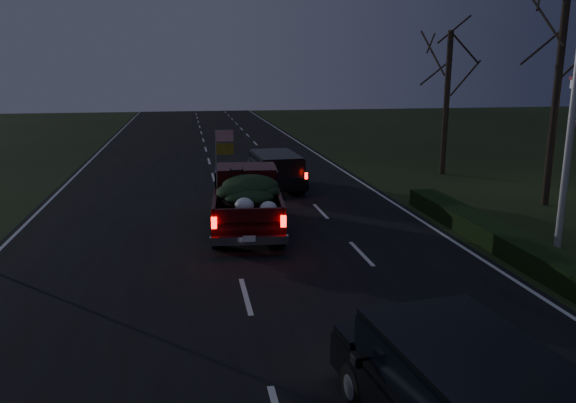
{
  "coord_description": "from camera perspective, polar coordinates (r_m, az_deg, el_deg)",
  "views": [
    {
      "loc": [
        -1.21,
        -12.22,
        5.19
      ],
      "look_at": [
        1.72,
        3.93,
        1.3
      ],
      "focal_mm": 35.0,
      "sensor_mm": 36.0,
      "label": 1
    }
  ],
  "objects": [
    {
      "name": "rear_suv",
      "position": [
        8.06,
        18.31,
        -18.35
      ],
      "size": [
        2.59,
        4.99,
        1.38
      ],
      "rotation": [
        0.0,
        0.0,
        0.11
      ],
      "color": "black",
      "rests_on": "ground"
    },
    {
      "name": "bare_tree_mid",
      "position": [
        23.64,
        26.13,
        14.83
      ],
      "size": [
        3.6,
        3.6,
        8.5
      ],
      "color": "black",
      "rests_on": "ground"
    },
    {
      "name": "road_asphalt",
      "position": [
        13.33,
        -4.31,
        -9.58
      ],
      "size": [
        14.0,
        120.0,
        0.02
      ],
      "primitive_type": "cube",
      "color": "black",
      "rests_on": "ground"
    },
    {
      "name": "pickup_truck",
      "position": [
        18.52,
        -4.19,
        0.53
      ],
      "size": [
        2.62,
        5.76,
        2.93
      ],
      "rotation": [
        0.0,
        0.0,
        -0.09
      ],
      "color": "#37070A",
      "rests_on": "ground"
    },
    {
      "name": "ground",
      "position": [
        13.33,
        -4.31,
        -9.62
      ],
      "size": [
        120.0,
        120.0,
        0.0
      ],
      "primitive_type": "plane",
      "color": "black",
      "rests_on": "ground"
    },
    {
      "name": "hedge_row",
      "position": [
        18.35,
        19.61,
        -2.92
      ],
      "size": [
        1.0,
        10.0,
        0.6
      ],
      "primitive_type": "cube",
      "color": "black",
      "rests_on": "ground"
    },
    {
      "name": "lead_suv",
      "position": [
        24.72,
        -1.29,
        3.52
      ],
      "size": [
        2.1,
        4.6,
        1.3
      ],
      "rotation": [
        0.0,
        0.0,
        0.05
      ],
      "color": "black",
      "rests_on": "ground"
    },
    {
      "name": "bare_tree_far",
      "position": [
        29.14,
        16.01,
        12.9
      ],
      "size": [
        3.6,
        3.6,
        7.0
      ],
      "color": "black",
      "rests_on": "ground"
    }
  ]
}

